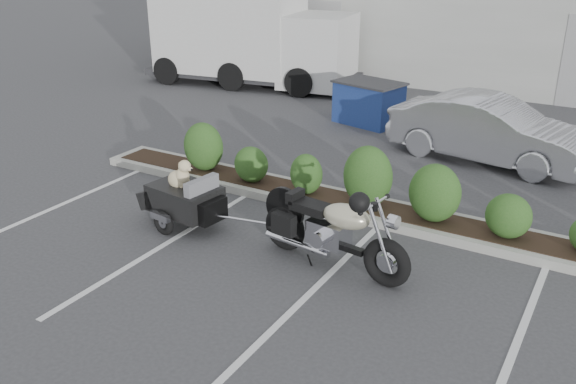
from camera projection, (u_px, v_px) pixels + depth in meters
The scene contains 8 objects.
ground at pixel (263, 253), 9.50m from camera, with size 90.00×90.00×0.00m, color #38383A.
planter_kerb at pixel (377, 211), 10.76m from camera, with size 12.00×1.00×0.15m, color #9E9E93.
building at pixel (512, 13), 22.27m from camera, with size 26.00×10.00×4.00m, color #9EA099.
motorcycle at pixel (332, 231), 8.88m from camera, with size 2.54×0.95×1.46m.
pet_trailer at pixel (184, 197), 10.23m from camera, with size 2.05×1.16×1.21m.
sedan at pixel (489, 130), 13.16m from camera, with size 1.49×4.27×1.41m, color silver.
dumpster at pixel (369, 102), 15.94m from camera, with size 1.92×1.52×1.11m.
delivery_truck at pixel (251, 37), 19.92m from camera, with size 7.28×3.29×3.22m.
Camera 1 is at (4.59, -7.05, 4.53)m, focal length 38.00 mm.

